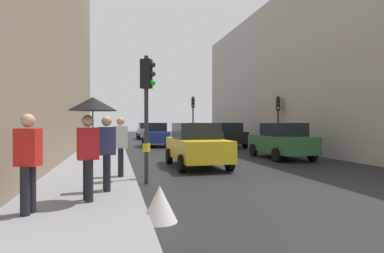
{
  "coord_description": "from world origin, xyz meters",
  "views": [
    {
      "loc": [
        -5.47,
        -7.39,
        1.77
      ],
      "look_at": [
        -1.25,
        10.9,
        1.55
      ],
      "focal_mm": 31.09,
      "sensor_mm": 36.0,
      "label": 1
    }
  ],
  "objects_px": {
    "traffic_light_mid_street": "(278,113)",
    "car_blue_van": "(155,135)",
    "pedestrian_in_red_jacket": "(28,159)",
    "traffic_light_near_right": "(147,96)",
    "warning_sign_triangle": "(160,204)",
    "traffic_light_far_median": "(193,111)",
    "car_green_estate": "(281,141)",
    "pedestrian_with_black_backpack": "(119,143)",
    "car_yellow_taxi": "(197,145)",
    "pedestrian_with_umbrella": "(91,119)",
    "car_red_sedan": "(196,132)",
    "car_dark_suv": "(227,135)",
    "pedestrian_with_grey_backpack": "(105,148)",
    "car_silver_hatchback": "(147,131)"
  },
  "relations": [
    {
      "from": "car_silver_hatchback",
      "to": "pedestrian_with_black_backpack",
      "type": "distance_m",
      "value": 25.98
    },
    {
      "from": "pedestrian_in_red_jacket",
      "to": "traffic_light_far_median",
      "type": "bearing_deg",
      "value": 69.38
    },
    {
      "from": "traffic_light_mid_street",
      "to": "car_yellow_taxi",
      "type": "xyz_separation_m",
      "value": [
        -6.87,
        -6.28,
        -1.52
      ]
    },
    {
      "from": "traffic_light_far_median",
      "to": "warning_sign_triangle",
      "type": "distance_m",
      "value": 22.3
    },
    {
      "from": "traffic_light_far_median",
      "to": "car_green_estate",
      "type": "relative_size",
      "value": 0.95
    },
    {
      "from": "car_blue_van",
      "to": "pedestrian_with_umbrella",
      "type": "distance_m",
      "value": 18.07
    },
    {
      "from": "warning_sign_triangle",
      "to": "car_red_sedan",
      "type": "bearing_deg",
      "value": 75.04
    },
    {
      "from": "car_red_sedan",
      "to": "car_dark_suv",
      "type": "distance_m",
      "value": 9.34
    },
    {
      "from": "traffic_light_far_median",
      "to": "pedestrian_with_grey_backpack",
      "type": "relative_size",
      "value": 2.26
    },
    {
      "from": "car_green_estate",
      "to": "car_red_sedan",
      "type": "height_order",
      "value": "same"
    },
    {
      "from": "traffic_light_far_median",
      "to": "pedestrian_with_black_backpack",
      "type": "bearing_deg",
      "value": -110.15
    },
    {
      "from": "car_green_estate",
      "to": "pedestrian_with_umbrella",
      "type": "distance_m",
      "value": 11.6
    },
    {
      "from": "car_silver_hatchback",
      "to": "car_dark_suv",
      "type": "relative_size",
      "value": 1.01
    },
    {
      "from": "pedestrian_with_black_backpack",
      "to": "pedestrian_in_red_jacket",
      "type": "relative_size",
      "value": 1.0
    },
    {
      "from": "traffic_light_far_median",
      "to": "pedestrian_with_umbrella",
      "type": "bearing_deg",
      "value": -108.83
    },
    {
      "from": "pedestrian_in_red_jacket",
      "to": "car_green_estate",
      "type": "bearing_deg",
      "value": 42.35
    },
    {
      "from": "pedestrian_with_umbrella",
      "to": "car_blue_van",
      "type": "bearing_deg",
      "value": 79.11
    },
    {
      "from": "traffic_light_near_right",
      "to": "warning_sign_triangle",
      "type": "bearing_deg",
      "value": -91.91
    },
    {
      "from": "car_green_estate",
      "to": "pedestrian_with_grey_backpack",
      "type": "distance_m",
      "value": 10.76
    },
    {
      "from": "pedestrian_with_umbrella",
      "to": "pedestrian_with_black_backpack",
      "type": "relative_size",
      "value": 1.21
    },
    {
      "from": "pedestrian_with_umbrella",
      "to": "car_red_sedan",
      "type": "bearing_deg",
      "value": 71.76
    },
    {
      "from": "car_silver_hatchback",
      "to": "pedestrian_with_umbrella",
      "type": "relative_size",
      "value": 1.98
    },
    {
      "from": "traffic_light_mid_street",
      "to": "pedestrian_in_red_jacket",
      "type": "xyz_separation_m",
      "value": [
        -11.55,
        -12.95,
        -1.27
      ]
    },
    {
      "from": "car_blue_van",
      "to": "car_green_estate",
      "type": "bearing_deg",
      "value": -62.75
    },
    {
      "from": "car_yellow_taxi",
      "to": "car_silver_hatchback",
      "type": "bearing_deg",
      "value": 89.71
    },
    {
      "from": "car_red_sedan",
      "to": "pedestrian_in_red_jacket",
      "type": "distance_m",
      "value": 27.83
    },
    {
      "from": "traffic_light_mid_street",
      "to": "pedestrian_with_umbrella",
      "type": "height_order",
      "value": "traffic_light_mid_street"
    },
    {
      "from": "traffic_light_mid_street",
      "to": "pedestrian_with_grey_backpack",
      "type": "height_order",
      "value": "traffic_light_mid_street"
    },
    {
      "from": "traffic_light_near_right",
      "to": "car_silver_hatchback",
      "type": "height_order",
      "value": "traffic_light_near_right"
    },
    {
      "from": "pedestrian_in_red_jacket",
      "to": "car_red_sedan",
      "type": "bearing_deg",
      "value": 70.3
    },
    {
      "from": "traffic_light_mid_street",
      "to": "pedestrian_in_red_jacket",
      "type": "distance_m",
      "value": 17.4
    },
    {
      "from": "traffic_light_mid_street",
      "to": "traffic_light_far_median",
      "type": "relative_size",
      "value": 0.87
    },
    {
      "from": "traffic_light_far_median",
      "to": "warning_sign_triangle",
      "type": "xyz_separation_m",
      "value": [
        -5.63,
        -21.44,
        -2.43
      ]
    },
    {
      "from": "car_red_sedan",
      "to": "car_dark_suv",
      "type": "relative_size",
      "value": 1.02
    },
    {
      "from": "car_blue_van",
      "to": "warning_sign_triangle",
      "type": "xyz_separation_m",
      "value": [
        -2.16,
        -18.97,
        -0.55
      ]
    },
    {
      "from": "car_green_estate",
      "to": "pedestrian_with_umbrella",
      "type": "height_order",
      "value": "pedestrian_with_umbrella"
    },
    {
      "from": "traffic_light_mid_street",
      "to": "car_blue_van",
      "type": "bearing_deg",
      "value": 141.99
    },
    {
      "from": "traffic_light_far_median",
      "to": "car_blue_van",
      "type": "bearing_deg",
      "value": -144.6
    },
    {
      "from": "pedestrian_with_black_backpack",
      "to": "car_yellow_taxi",
      "type": "bearing_deg",
      "value": 42.52
    },
    {
      "from": "car_yellow_taxi",
      "to": "pedestrian_with_grey_backpack",
      "type": "height_order",
      "value": "pedestrian_with_grey_backpack"
    },
    {
      "from": "car_silver_hatchback",
      "to": "pedestrian_with_black_backpack",
      "type": "relative_size",
      "value": 2.39
    },
    {
      "from": "traffic_light_near_right",
      "to": "car_green_estate",
      "type": "xyz_separation_m",
      "value": [
        7.11,
        5.36,
        -1.67
      ]
    },
    {
      "from": "pedestrian_with_grey_backpack",
      "to": "pedestrian_in_red_jacket",
      "type": "relative_size",
      "value": 1.0
    },
    {
      "from": "car_silver_hatchback",
      "to": "car_dark_suv",
      "type": "height_order",
      "value": "same"
    },
    {
      "from": "car_yellow_taxi",
      "to": "pedestrian_with_umbrella",
      "type": "height_order",
      "value": "pedestrian_with_umbrella"
    },
    {
      "from": "pedestrian_with_black_backpack",
      "to": "car_blue_van",
      "type": "bearing_deg",
      "value": 79.14
    },
    {
      "from": "traffic_light_far_median",
      "to": "pedestrian_with_black_backpack",
      "type": "xyz_separation_m",
      "value": [
        -6.29,
        -17.15,
        -1.59
      ]
    },
    {
      "from": "car_green_estate",
      "to": "pedestrian_with_grey_backpack",
      "type": "bearing_deg",
      "value": -140.13
    },
    {
      "from": "car_blue_van",
      "to": "car_dark_suv",
      "type": "xyz_separation_m",
      "value": [
        5.07,
        -1.67,
        0.0
      ]
    },
    {
      "from": "pedestrian_with_umbrella",
      "to": "traffic_light_far_median",
      "type": "bearing_deg",
      "value": 71.17
    }
  ]
}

